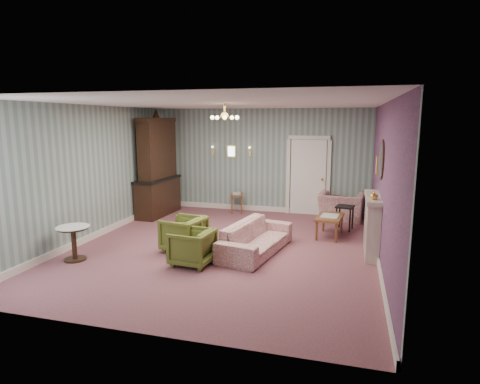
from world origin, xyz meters
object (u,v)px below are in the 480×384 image
(coffee_table, at_px, (329,226))
(side_table_black, at_px, (345,218))
(sofa_chintz, at_px, (256,233))
(wingback_chair, at_px, (341,202))
(olive_chair_a, at_px, (192,245))
(dresser, at_px, (157,164))
(olive_chair_b, at_px, (184,232))
(olive_chair_c, at_px, (188,231))
(pedestal_table, at_px, (74,243))
(fireplace, at_px, (372,225))

(coffee_table, distance_m, side_table_black, 0.72)
(sofa_chintz, height_order, wingback_chair, wingback_chair)
(olive_chair_a, height_order, dresser, dresser)
(olive_chair_b, height_order, wingback_chair, wingback_chair)
(olive_chair_c, relative_size, wingback_chair, 0.62)
(olive_chair_b, bearing_deg, pedestal_table, -47.34)
(olive_chair_c, height_order, pedestal_table, olive_chair_c)
(coffee_table, bearing_deg, fireplace, -48.81)
(fireplace, bearing_deg, wingback_chair, 103.74)
(olive_chair_a, relative_size, fireplace, 0.51)
(wingback_chair, xyz_separation_m, side_table_black, (0.10, -0.98, -0.19))
(sofa_chintz, xyz_separation_m, coffee_table, (1.34, 1.50, -0.16))
(olive_chair_b, distance_m, coffee_table, 3.28)
(dresser, height_order, pedestal_table, dresser)
(olive_chair_b, distance_m, fireplace, 3.70)
(dresser, bearing_deg, fireplace, -16.17)
(dresser, height_order, side_table_black, dresser)
(olive_chair_c, height_order, dresser, dresser)
(wingback_chair, distance_m, fireplace, 2.67)
(olive_chair_b, xyz_separation_m, dresser, (-1.91, 2.69, 1.02))
(olive_chair_a, bearing_deg, sofa_chintz, 140.35)
(coffee_table, bearing_deg, side_table_black, 64.15)
(wingback_chair, xyz_separation_m, coffee_table, (-0.21, -1.63, -0.24))
(wingback_chair, distance_m, pedestal_table, 6.49)
(dresser, bearing_deg, wingback_chair, 11.02)
(coffee_table, bearing_deg, olive_chair_c, -150.85)
(olive_chair_a, xyz_separation_m, sofa_chintz, (0.96, 0.96, 0.05))
(olive_chair_b, relative_size, side_table_black, 1.29)
(olive_chair_b, xyz_separation_m, sofa_chintz, (1.42, 0.27, 0.03))
(dresser, bearing_deg, olive_chair_b, -51.98)
(side_table_black, bearing_deg, pedestal_table, -144.16)
(olive_chair_b, bearing_deg, dresser, -133.29)
(olive_chair_c, xyz_separation_m, fireplace, (3.61, 0.58, 0.24))
(coffee_table, relative_size, pedestal_table, 1.44)
(olive_chair_b, xyz_separation_m, wingback_chair, (2.97, 3.40, 0.10))
(pedestal_table, bearing_deg, dresser, 92.46)
(wingback_chair, height_order, pedestal_table, wingback_chair)
(fireplace, xyz_separation_m, pedestal_table, (-5.35, -1.87, -0.25))
(pedestal_table, bearing_deg, side_table_black, 35.84)
(olive_chair_b, bearing_deg, side_table_black, 139.64)
(olive_chair_a, xyz_separation_m, olive_chair_b, (-0.46, 0.69, 0.02))
(wingback_chair, relative_size, side_table_black, 1.87)
(olive_chair_b, distance_m, dresser, 3.45)
(pedestal_table, bearing_deg, coffee_table, 32.17)
(olive_chair_c, relative_size, coffee_table, 0.73)
(pedestal_table, bearing_deg, wingback_chair, 43.44)
(dresser, bearing_deg, olive_chair_a, -52.28)
(olive_chair_a, xyz_separation_m, coffee_table, (2.30, 2.46, -0.12))
(side_table_black, bearing_deg, olive_chair_a, -130.06)
(fireplace, distance_m, side_table_black, 1.72)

